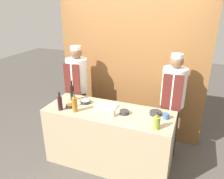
{
  "coord_description": "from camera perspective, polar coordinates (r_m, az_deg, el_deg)",
  "views": [
    {
      "loc": [
        1.07,
        -2.59,
        2.39
      ],
      "look_at": [
        0.0,
        0.14,
        1.19
      ],
      "focal_mm": 35.0,
      "sensor_mm": 36.0,
      "label": 1
    }
  ],
  "objects": [
    {
      "name": "ground_plane",
      "position": [
        3.68,
        -0.83,
        -18.29
      ],
      "size": [
        14.0,
        14.0,
        0.0
      ],
      "primitive_type": "plane",
      "color": "#4C4742"
    },
    {
      "name": "cabinet_wall",
      "position": [
        3.97,
        4.81,
        4.68
      ],
      "size": [
        2.63,
        0.18,
        2.4
      ],
      "color": "brown",
      "rests_on": "ground_plane"
    },
    {
      "name": "counter",
      "position": [
        3.4,
        -0.88,
        -12.42
      ],
      "size": [
        1.87,
        0.69,
        0.91
      ],
      "color": "tan",
      "rests_on": "ground_plane"
    },
    {
      "name": "sauce_bowl_red",
      "position": [
        3.11,
        11.31,
        -6.0
      ],
      "size": [
        0.17,
        0.17,
        0.05
      ],
      "color": "#2D2D2D",
      "rests_on": "counter"
    },
    {
      "name": "sauce_bowl_brown",
      "position": [
        3.08,
        3.26,
        -5.87
      ],
      "size": [
        0.14,
        0.14,
        0.05
      ],
      "color": "#2D2D2D",
      "rests_on": "counter"
    },
    {
      "name": "sauce_bowl_orange",
      "position": [
        3.31,
        -10.99,
        -4.2
      ],
      "size": [
        0.12,
        0.12,
        0.05
      ],
      "color": "#2D2D2D",
      "rests_on": "counter"
    },
    {
      "name": "sauce_bowl_white",
      "position": [
        3.41,
        -6.93,
        -3.13
      ],
      "size": [
        0.16,
        0.16,
        0.05
      ],
      "color": "#2D2D2D",
      "rests_on": "counter"
    },
    {
      "name": "cutting_board",
      "position": [
        3.28,
        -1.42,
        -4.33
      ],
      "size": [
        0.31,
        0.22,
        0.02
      ],
      "color": "white",
      "rests_on": "counter"
    },
    {
      "name": "bottle_amber",
      "position": [
        3.14,
        -9.73,
        -3.76
      ],
      "size": [
        0.08,
        0.08,
        0.3
      ],
      "color": "#9E661E",
      "rests_on": "counter"
    },
    {
      "name": "bottle_oil",
      "position": [
        2.76,
        11.57,
        -8.44
      ],
      "size": [
        0.09,
        0.09,
        0.22
      ],
      "color": "olive",
      "rests_on": "counter"
    },
    {
      "name": "bottle_soy",
      "position": [
        3.51,
        -10.37,
        -0.77
      ],
      "size": [
        0.06,
        0.06,
        0.33
      ],
      "color": "black",
      "rests_on": "counter"
    },
    {
      "name": "bottle_wine",
      "position": [
        3.23,
        -13.43,
        -3.45
      ],
      "size": [
        0.07,
        0.07,
        0.28
      ],
      "color": "black",
      "rests_on": "counter"
    },
    {
      "name": "cup_blue",
      "position": [
        3.04,
        13.96,
        -6.76
      ],
      "size": [
        0.08,
        0.08,
        0.08
      ],
      "color": "#386093",
      "rests_on": "counter"
    },
    {
      "name": "cup_steel",
      "position": [
        3.0,
        0.22,
        -6.14
      ],
      "size": [
        0.07,
        0.07,
        0.1
      ],
      "color": "#B7B7BC",
      "rests_on": "counter"
    },
    {
      "name": "chef_left",
      "position": [
        3.96,
        -8.87,
        0.02
      ],
      "size": [
        0.37,
        0.37,
        1.69
      ],
      "color": "#28282D",
      "rests_on": "ground_plane"
    },
    {
      "name": "chef_right",
      "position": [
        3.48,
        15.35,
        -3.61
      ],
      "size": [
        0.36,
        0.36,
        1.7
      ],
      "color": "#28282D",
      "rests_on": "ground_plane"
    }
  ]
}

